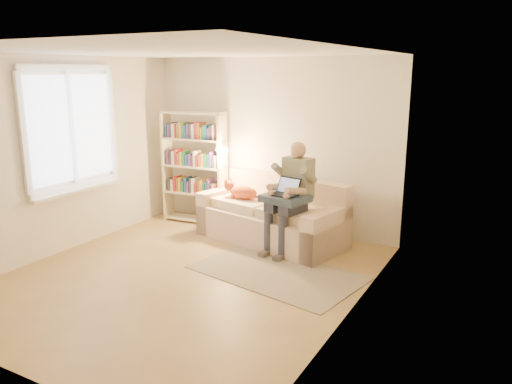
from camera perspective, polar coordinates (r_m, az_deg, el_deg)
The scene contains 14 objects.
floor at distance 6.10m, azimuth -8.03°, elevation -9.59°, with size 4.50×4.50×0.00m, color olive.
ceiling at distance 5.62m, azimuth -8.94°, elevation 15.58°, with size 4.00×4.50×0.02m, color white.
wall_left at distance 7.10m, azimuth -21.49°, elevation 3.83°, with size 0.02×4.50×2.60m, color silver.
wall_right at distance 4.80m, azimuth 10.94°, elevation 0.22°, with size 0.02×4.50×2.60m, color silver.
wall_back at distance 7.61m, azimuth 1.84°, elevation 5.38°, with size 4.00×0.02×2.60m, color silver.
wall_front at distance 4.21m, azimuth -27.24°, elevation -3.01°, with size 4.00×0.02×2.60m, color silver.
window at distance 7.17m, azimuth -20.05°, elevation 4.66°, with size 0.12×1.52×1.69m.
sofa at distance 7.19m, azimuth 1.90°, elevation -3.05°, with size 2.27×1.37×0.90m.
person at distance 6.67m, azimuth 4.09°, elevation 0.16°, with size 0.52×0.70×1.49m.
cat at distance 7.33m, azimuth -1.85°, elevation 0.09°, with size 0.68×0.32×0.24m.
blanket at distance 6.58m, azimuth 3.37°, elevation -0.72°, with size 0.57×0.46×0.09m, color #2A3A4A.
laptop at distance 6.57m, azimuth 3.44°, elevation 0.16°, with size 0.39×0.36×0.28m.
bookshelf at distance 7.98m, azimuth -7.07°, elevation 3.42°, with size 1.20×0.35×1.79m.
rug at distance 6.16m, azimuth 2.38°, elevation -9.19°, with size 2.00×1.18×0.01m, color gray.
Camera 1 is at (3.41, -4.46, 2.40)m, focal length 35.00 mm.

